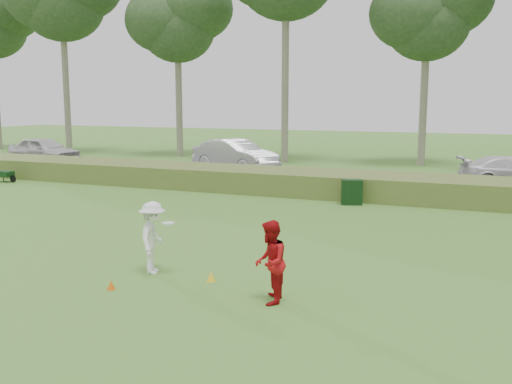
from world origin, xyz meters
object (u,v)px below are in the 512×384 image
at_px(cone_orange, 111,285).
at_px(player_red, 270,262).
at_px(utility_cabinet, 352,192).
at_px(car_left, 44,150).
at_px(car_mid, 235,155).
at_px(player_white, 153,237).
at_px(cone_yellow, 211,276).

bearing_deg(cone_orange, player_red, 9.40).
relative_size(player_red, utility_cabinet, 1.71).
height_order(car_left, car_mid, car_mid).
xyz_separation_m(player_white, cone_yellow, (1.45, -0.06, -0.69)).
xyz_separation_m(player_white, car_mid, (-5.85, 17.05, 0.10)).
xyz_separation_m(cone_orange, car_mid, (-5.68, 18.35, 0.80)).
bearing_deg(car_left, car_mid, -78.04).
distance_m(player_red, car_mid, 19.92).
bearing_deg(car_mid, cone_yellow, -134.93).
height_order(cone_orange, cone_yellow, cone_yellow).
bearing_deg(car_mid, car_left, 117.65).
bearing_deg(cone_yellow, car_mid, 113.09).
bearing_deg(utility_cabinet, player_white, -120.55).
xyz_separation_m(cone_orange, cone_yellow, (1.62, 1.24, 0.01)).
height_order(player_red, car_mid, car_mid).
bearing_deg(player_red, player_white, -118.41).
relative_size(player_white, utility_cabinet, 1.73).
relative_size(player_red, car_left, 0.34).
bearing_deg(utility_cabinet, cone_orange, -120.03).
relative_size(cone_orange, cone_yellow, 0.88).
bearing_deg(car_left, utility_cabinet, -100.35).
bearing_deg(car_mid, player_white, -139.09).
height_order(player_red, utility_cabinet, player_red).
bearing_deg(car_mid, utility_cabinet, -109.86).
height_order(player_white, player_red, player_white).
bearing_deg(player_white, car_left, 30.37).
relative_size(cone_orange, car_left, 0.04).
relative_size(utility_cabinet, car_mid, 0.18).
bearing_deg(car_left, player_red, -122.36).
height_order(utility_cabinet, car_left, car_left).
bearing_deg(cone_yellow, car_left, 140.31).
distance_m(player_red, car_left, 26.63).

